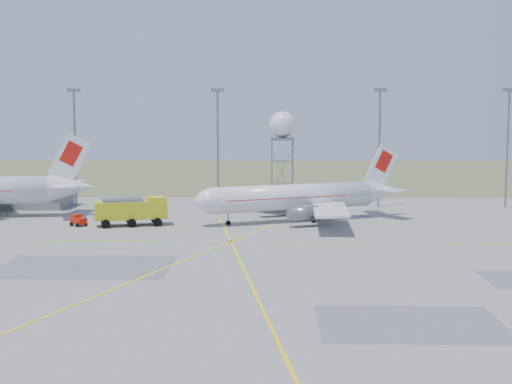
{
  "coord_description": "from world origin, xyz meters",
  "views": [
    {
      "loc": [
        -0.45,
        -57.71,
        15.51
      ],
      "look_at": [
        -2.74,
        40.0,
        5.26
      ],
      "focal_mm": 50.0,
      "sensor_mm": 36.0,
      "label": 1
    }
  ],
  "objects_px": {
    "fire_truck": "(133,212)",
    "baggage_tug": "(78,222)",
    "radar_tower": "(282,153)",
    "airliner_main": "(298,197)"
  },
  "relations": [
    {
      "from": "radar_tower",
      "to": "baggage_tug",
      "type": "bearing_deg",
      "value": -140.51
    },
    {
      "from": "radar_tower",
      "to": "fire_truck",
      "type": "relative_size",
      "value": 1.54
    },
    {
      "from": "airliner_main",
      "to": "baggage_tug",
      "type": "xyz_separation_m",
      "value": [
        -31.65,
        -5.89,
        -2.91
      ]
    },
    {
      "from": "baggage_tug",
      "to": "airliner_main",
      "type": "bearing_deg",
      "value": 47.92
    },
    {
      "from": "radar_tower",
      "to": "fire_truck",
      "type": "height_order",
      "value": "radar_tower"
    },
    {
      "from": "airliner_main",
      "to": "radar_tower",
      "type": "distance_m",
      "value": 19.44
    },
    {
      "from": "radar_tower",
      "to": "fire_truck",
      "type": "distance_m",
      "value": 33.05
    },
    {
      "from": "fire_truck",
      "to": "baggage_tug",
      "type": "xyz_separation_m",
      "value": [
        -7.76,
        -0.61,
        -1.32
      ]
    },
    {
      "from": "airliner_main",
      "to": "radar_tower",
      "type": "relative_size",
      "value": 1.96
    },
    {
      "from": "fire_truck",
      "to": "baggage_tug",
      "type": "relative_size",
      "value": 4.09
    }
  ]
}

